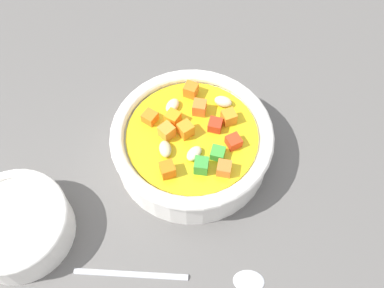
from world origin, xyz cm
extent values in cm
cube|color=#565451|center=(0.00, 0.00, -1.00)|extent=(140.00, 140.00, 2.00)
cylinder|color=white|center=(0.00, 0.00, 2.15)|extent=(19.32, 19.32, 4.31)
torus|color=white|center=(0.00, 0.00, 4.82)|extent=(19.86, 19.86, 1.70)
cylinder|color=gold|center=(0.00, 0.00, 4.51)|extent=(16.08, 16.08, 0.40)
ellipsoid|color=beige|center=(3.23, 3.40, 5.21)|extent=(2.46, 1.86, 1.00)
cube|color=orange|center=(-5.68, 1.35, 5.55)|extent=(2.18, 2.18, 1.68)
cube|color=red|center=(0.13, -5.08, 5.35)|extent=(2.22, 2.22, 1.29)
cube|color=orange|center=(-3.85, -4.81, 5.46)|extent=(1.68, 1.68, 1.50)
cube|color=orange|center=(-0.84, 2.90, 5.59)|extent=(2.17, 2.17, 1.76)
cube|color=red|center=(1.70, -2.44, 5.36)|extent=(1.58, 1.58, 1.31)
cube|color=orange|center=(-0.44, 0.80, 5.60)|extent=(2.22, 2.22, 1.78)
cube|color=#358F34|center=(-4.23, -2.22, 5.60)|extent=(1.76, 1.76, 1.78)
cube|color=orange|center=(3.54, 0.27, 5.59)|extent=(1.69, 1.69, 1.77)
ellipsoid|color=beige|center=(5.40, -2.57, 5.31)|extent=(1.57, 2.30, 1.20)
ellipsoid|color=#C6C28E|center=(-3.05, 2.42, 5.30)|extent=(2.60, 2.22, 1.18)
cube|color=green|center=(-1.99, -3.63, 5.29)|extent=(1.58, 1.58, 1.16)
cube|color=orange|center=(1.24, 2.73, 5.54)|extent=(1.95, 1.95, 1.65)
cube|color=orange|center=(0.75, 5.53, 5.35)|extent=(1.99, 1.99, 1.28)
ellipsoid|color=beige|center=(-2.68, -0.97, 5.17)|extent=(2.58, 2.15, 0.92)
cube|color=orange|center=(3.18, -3.79, 5.50)|extent=(2.20, 2.20, 1.59)
cube|color=orange|center=(5.96, 1.75, 5.54)|extent=(1.76, 1.76, 1.66)
cylinder|color=silver|center=(-16.69, 2.57, 0.35)|extent=(3.29, 12.66, 0.70)
ellipsoid|color=silver|center=(-14.01, -10.29, 0.38)|extent=(3.16, 3.95, 0.75)
cylinder|color=white|center=(-15.36, 16.35, 2.00)|extent=(12.22, 12.22, 4.00)
torus|color=white|center=(-15.36, 16.35, 4.24)|extent=(12.34, 12.34, 0.98)
camera|label=1|loc=(-27.29, -7.32, 49.53)|focal=41.11mm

